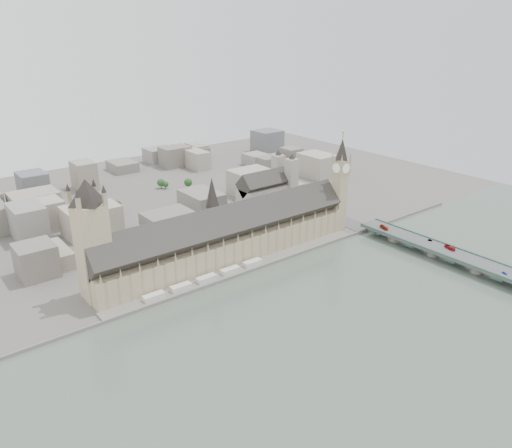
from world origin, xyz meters
TOP-DOWN VIEW (x-y plane):
  - ground at (0.00, 0.00)m, footprint 900.00×900.00m
  - river_thames at (0.00, -165.00)m, footprint 600.00×600.00m
  - embankment_wall at (0.00, -15.00)m, footprint 600.00×1.50m
  - river_terrace at (0.00, -7.50)m, footprint 270.00×15.00m
  - terrace_tents at (-40.00, -7.00)m, footprint 118.00×7.00m
  - palace_of_westminster at (0.00, 19.70)m, footprint 265.00×40.73m
  - elizabeth_tower at (138.00, 8.00)m, footprint 17.00×17.00m
  - victoria_tower at (-122.00, 26.00)m, footprint 30.00×30.00m
  - central_tower at (-10.00, 26.00)m, footprint 13.00×13.00m
  - westminster_bridge at (162.00, -87.50)m, footprint 25.00×325.00m
  - bridge_parapets at (162.00, -132.00)m, footprint 25.00×235.00m
  - westminster_abbey at (110.92, 95.00)m, footprint 68.00×36.00m
  - city_skyline_inland at (0.00, 245.00)m, footprint 720.00×360.00m
  - park_trees at (-10.00, 60.00)m, footprint 110.00×30.00m
  - red_bus_north at (158.41, -37.93)m, footprint 6.05×11.91m
  - red_bus_south at (166.18, -108.84)m, footprint 5.28×11.82m
  - car_blue at (157.48, -165.95)m, footprint 2.98×4.95m
  - car_silver at (168.83, -85.87)m, footprint 2.44×4.43m
  - car_approach at (168.93, 40.35)m, footprint 2.62×5.61m

SIDE VIEW (x-z plane):
  - ground at x=0.00m, z-range 0.00..0.00m
  - river_thames at x=0.00m, z-range 0.00..0.00m
  - river_terrace at x=0.00m, z-range 0.00..2.00m
  - embankment_wall at x=0.00m, z-range 0.00..3.00m
  - terrace_tents at x=-40.00m, z-range 2.00..6.00m
  - westminster_bridge at x=162.00m, z-range 0.00..10.25m
  - park_trees at x=-10.00m, z-range 0.00..15.00m
  - bridge_parapets at x=162.00m, z-range 10.25..11.40m
  - car_silver at x=168.83m, z-range 10.25..11.63m
  - car_blue at x=157.48m, z-range 10.25..11.83m
  - car_approach at x=168.93m, z-range 10.25..11.84m
  - red_bus_south at x=166.18m, z-range 10.25..13.46m
  - red_bus_north at x=158.41m, z-range 10.25..13.49m
  - city_skyline_inland at x=0.00m, z-range 0.00..38.00m
  - palace_of_westminster at x=0.00m, z-range -5.02..50.43m
  - westminster_abbey at x=110.92m, z-range -6.92..57.08m
  - victoria_tower at x=-122.00m, z-range 5.20..105.20m
  - central_tower at x=-10.00m, z-range 33.92..81.92m
  - elizabeth_tower at x=138.00m, z-range 4.34..111.84m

